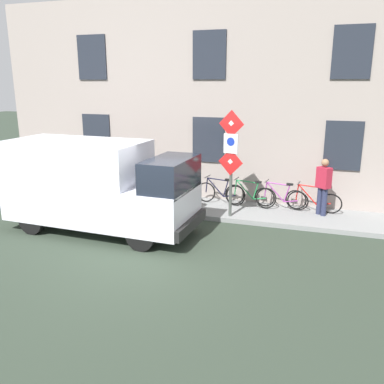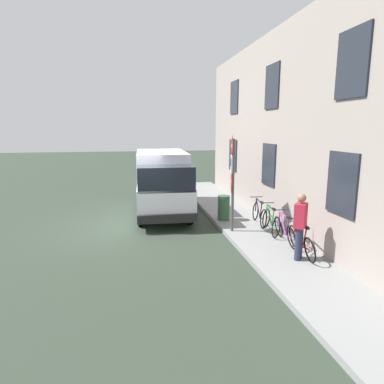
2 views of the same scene
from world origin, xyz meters
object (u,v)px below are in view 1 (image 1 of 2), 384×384
Objects in this scene: delivery_van at (97,184)px; bicycle_purple at (281,198)px; pedestrian at (323,185)px; bicycle_green at (250,195)px; bicycle_red at (313,200)px; bicycle_black at (220,193)px; litter_bin at (188,197)px; sign_post_stacked at (231,152)px.

delivery_van reaches higher than bicycle_purple.
pedestrian is at bearing 28.36° from delivery_van.
bicycle_purple and bicycle_green have the same top height.
bicycle_red is 1.00× the size of bicycle_black.
bicycle_green and bicycle_black have the same top height.
pedestrian reaches higher than bicycle_red.
bicycle_purple is 2.93m from litter_bin.
litter_bin is (-1.08, 3.70, 0.08)m from bicycle_red.
delivery_van is 4.23m from bicycle_black.
bicycle_green is 0.98m from bicycle_black.
litter_bin is at bearing 83.79° from sign_post_stacked.
pedestrian is at bearing 176.00° from bicycle_purple.
bicycle_red is 1.91× the size of litter_bin.
bicycle_red is at bearing -173.32° from bicycle_black.
delivery_van is 6.00× the size of litter_bin.
bicycle_red is 3.85m from litter_bin.
bicycle_black is at bearing 25.54° from sign_post_stacked.
sign_post_stacked reaches higher than bicycle_red.
pedestrian is (-0.21, -3.20, 0.56)m from bicycle_black.
bicycle_purple is at bearing -59.14° from pedestrian.
bicycle_black is 3.26m from pedestrian.
sign_post_stacked reaches higher than delivery_van.
litter_bin is at bearing -37.00° from pedestrian.
delivery_van reaches higher than bicycle_red.
bicycle_green is 2.05m from litter_bin.
sign_post_stacked reaches higher than bicycle_purple.
bicycle_green is 1.00× the size of pedestrian.
delivery_van is at bearing 119.86° from sign_post_stacked.
litter_bin is at bearing 22.40° from bicycle_red.
bicycle_purple is 1.96m from bicycle_black.
bicycle_black is at bearing -34.99° from litter_bin.
bicycle_green is at bearing -173.32° from bicycle_black.
sign_post_stacked is 1.76× the size of pedestrian.
litter_bin is (-0.87, 3.96, -0.48)m from pedestrian.
delivery_van is (-1.90, 3.31, -0.75)m from sign_post_stacked.
sign_post_stacked is 1.76× the size of bicycle_red.
delivery_van reaches higher than bicycle_black.
delivery_van is 5.69m from bicycle_purple.
sign_post_stacked is at bearing 32.05° from delivery_van.
sign_post_stacked is 1.76× the size of bicycle_green.
bicycle_green is 1.00× the size of bicycle_black.
bicycle_red is 1.00× the size of bicycle_green.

